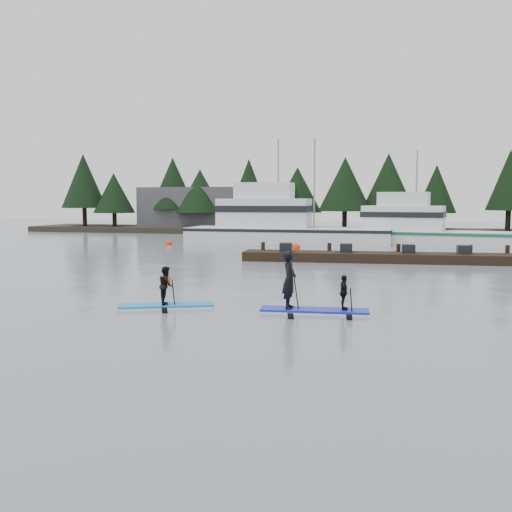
% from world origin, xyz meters
% --- Properties ---
extents(ground, '(160.00, 160.00, 0.00)m').
position_xyz_m(ground, '(0.00, 0.00, 0.00)').
color(ground, slate).
rests_on(ground, ground).
extents(far_shore, '(70.00, 8.00, 0.60)m').
position_xyz_m(far_shore, '(0.00, 42.00, 0.30)').
color(far_shore, '#2D281E').
rests_on(far_shore, ground).
extents(treeline, '(60.00, 4.00, 8.00)m').
position_xyz_m(treeline, '(0.00, 42.00, 0.00)').
color(treeline, black).
rests_on(treeline, ground).
extents(waterfront_building, '(18.00, 6.00, 5.00)m').
position_xyz_m(waterfront_building, '(-14.00, 44.00, 2.50)').
color(waterfront_building, '#4C4C51').
rests_on(waterfront_building, ground).
extents(fishing_boat_large, '(16.88, 4.83, 9.60)m').
position_xyz_m(fishing_boat_large, '(-3.70, 28.87, 0.72)').
color(fishing_boat_large, silver).
rests_on(fishing_boat_large, ground).
extents(fishing_boat_medium, '(14.39, 6.07, 8.37)m').
position_xyz_m(fishing_boat_medium, '(7.40, 29.49, 0.59)').
color(fishing_boat_medium, silver).
rests_on(fishing_boat_medium, ground).
extents(floating_dock, '(16.01, 3.42, 0.53)m').
position_xyz_m(floating_dock, '(5.00, 15.35, 0.26)').
color(floating_dock, black).
rests_on(floating_dock, ground).
extents(buoy_a, '(0.53, 0.53, 0.53)m').
position_xyz_m(buoy_a, '(-11.71, 23.79, 0.00)').
color(buoy_a, '#FF300C').
rests_on(buoy_a, ground).
extents(buoy_c, '(0.62, 0.62, 0.62)m').
position_xyz_m(buoy_c, '(10.26, 27.78, 0.00)').
color(buoy_c, '#FF300C').
rests_on(buoy_c, ground).
extents(buoy_b, '(0.56, 0.56, 0.56)m').
position_xyz_m(buoy_b, '(-1.28, 22.53, 0.00)').
color(buoy_b, '#FF300C').
rests_on(buoy_b, ground).
extents(paddleboard_solo, '(3.14, 1.88, 1.83)m').
position_xyz_m(paddleboard_solo, '(-1.28, -0.75, 0.46)').
color(paddleboard_solo, blue).
rests_on(paddleboard_solo, ground).
extents(paddleboard_duo, '(3.44, 1.33, 2.46)m').
position_xyz_m(paddleboard_duo, '(3.31, -0.40, 0.66)').
color(paddleboard_duo, '#1324B7').
rests_on(paddleboard_duo, ground).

